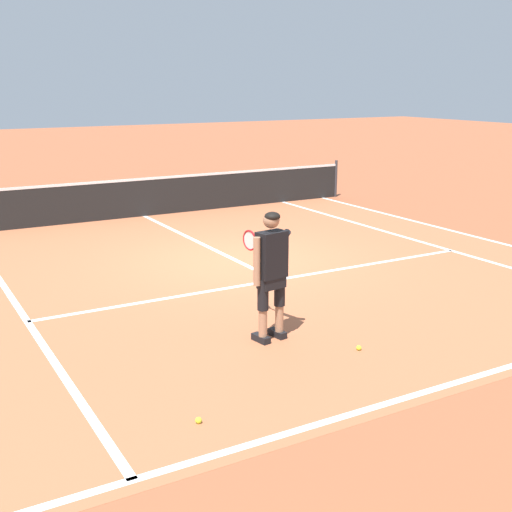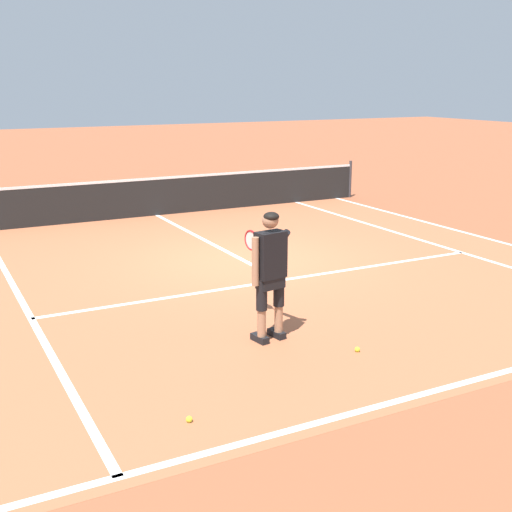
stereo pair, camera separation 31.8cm
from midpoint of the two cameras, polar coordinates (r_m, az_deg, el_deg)
name	(u,v)px [view 2 (the right image)]	position (r m, az deg, el deg)	size (l,w,h in m)	color
ground_plane	(242,260)	(12.58, -0.52, -0.31)	(80.00, 80.00, 0.00)	#9E5133
court_inner_surface	(255,266)	(12.12, 0.64, -0.89)	(10.98, 11.21, 0.00)	#B2603D
line_baseline	(474,380)	(8.05, 19.36, -10.09)	(10.98, 0.10, 0.01)	white
line_service	(281,280)	(11.29, 3.02, -2.09)	(8.23, 0.10, 0.01)	white
line_centre_service	(207,241)	(14.04, -3.60, 1.27)	(0.10, 6.40, 0.01)	white
line_singles_left	(21,299)	(10.89, -18.88, -3.54)	(0.10, 10.81, 0.01)	white
line_singles_right	(427,242)	(14.46, 15.18, 1.18)	(0.10, 10.81, 0.01)	white
line_doubles_right	(475,235)	(15.41, 18.96, 1.71)	(0.10, 10.81, 0.01)	white
tennis_net	(156,196)	(16.86, -8.07, 5.15)	(11.96, 0.08, 1.07)	#333338
tennis_player	(270,267)	(8.43, 2.26, -0.97)	(0.60, 1.18, 1.71)	black
tennis_ball_near_feet	(189,419)	(6.77, -4.41, -13.88)	(0.07, 0.07, 0.07)	#CCE02D
tennis_ball_by_baseline	(357,349)	(8.47, 9.82, -7.96)	(0.07, 0.07, 0.07)	#CCE02D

